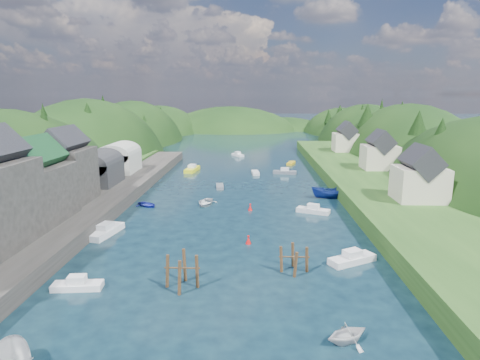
{
  "coord_description": "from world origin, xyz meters",
  "views": [
    {
      "loc": [
        2.27,
        -37.2,
        17.99
      ],
      "look_at": [
        0.0,
        28.0,
        4.0
      ],
      "focal_mm": 30.0,
      "sensor_mm": 36.0,
      "label": 1
    }
  ],
  "objects_px": {
    "piling_cluster_near": "(182,274)",
    "channel_buoy_near": "(248,240)",
    "piling_cluster_far": "(294,262)",
    "channel_buoy_far": "(250,207)"
  },
  "relations": [
    {
      "from": "piling_cluster_far",
      "to": "channel_buoy_far",
      "type": "xyz_separation_m",
      "value": [
        -4.73,
        22.25,
        -0.61
      ]
    },
    {
      "from": "piling_cluster_near",
      "to": "channel_buoy_near",
      "type": "relative_size",
      "value": 3.53
    },
    {
      "from": "piling_cluster_near",
      "to": "piling_cluster_far",
      "type": "xyz_separation_m",
      "value": [
        10.92,
        3.83,
        -0.29
      ]
    },
    {
      "from": "channel_buoy_near",
      "to": "channel_buoy_far",
      "type": "bearing_deg",
      "value": 89.64
    },
    {
      "from": "channel_buoy_near",
      "to": "channel_buoy_far",
      "type": "relative_size",
      "value": 1.0
    },
    {
      "from": "piling_cluster_near",
      "to": "channel_buoy_far",
      "type": "distance_m",
      "value": 26.81
    },
    {
      "from": "channel_buoy_near",
      "to": "piling_cluster_far",
      "type": "bearing_deg",
      "value": -58.08
    },
    {
      "from": "piling_cluster_near",
      "to": "channel_buoy_far",
      "type": "relative_size",
      "value": 3.53
    },
    {
      "from": "piling_cluster_near",
      "to": "channel_buoy_near",
      "type": "xyz_separation_m",
      "value": [
        6.09,
        11.57,
        -0.89
      ]
    },
    {
      "from": "channel_buoy_far",
      "to": "channel_buoy_near",
      "type": "bearing_deg",
      "value": -90.36
    }
  ]
}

